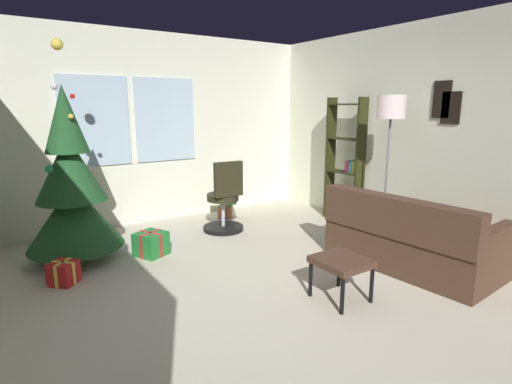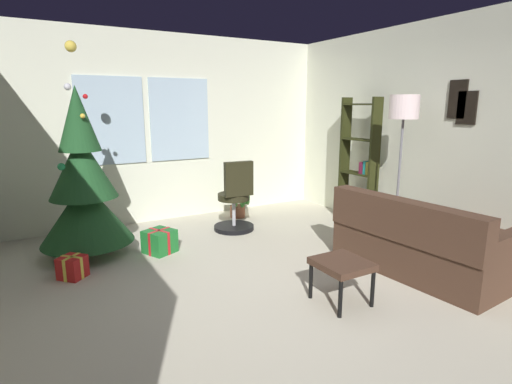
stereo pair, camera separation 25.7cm
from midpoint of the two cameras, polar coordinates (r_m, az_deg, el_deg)
ground_plane at (r=3.86m, az=1.84°, el=-15.05°), size 4.94×6.05×0.10m
wall_back_with_windows at (r=6.19m, az=-15.32°, el=8.65°), size 4.94×0.12×2.74m
wall_right_with_frames at (r=5.33m, az=24.67°, el=7.40°), size 0.12×6.05×2.74m
couch at (r=4.69m, az=21.44°, el=-6.44°), size 1.65×1.77×0.82m
footstool at (r=3.68m, az=10.09°, el=-10.10°), size 0.43×0.46×0.39m
holiday_tree at (r=4.90m, az=-26.12°, el=0.15°), size 1.03×1.03×2.39m
gift_box_red at (r=4.48m, az=-27.21°, el=-10.23°), size 0.32×0.32×0.23m
gift_box_green at (r=4.90m, az=-16.17°, el=-7.12°), size 0.41×0.42×0.28m
office_chair at (r=5.54m, az=-5.83°, el=-1.71°), size 0.56×0.56×0.99m
bookshelf at (r=6.06m, az=11.36°, el=3.22°), size 0.18×0.64×1.83m
floor_lamp at (r=5.16m, az=17.24°, el=9.90°), size 0.34×0.34×1.84m
potted_plant at (r=6.24m, az=-5.17°, el=-1.32°), size 0.37×0.39×0.61m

